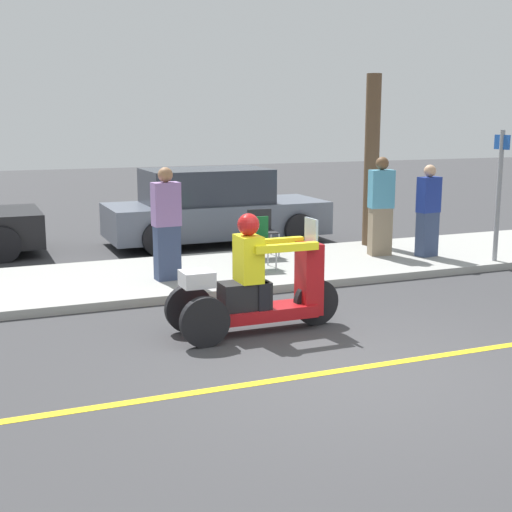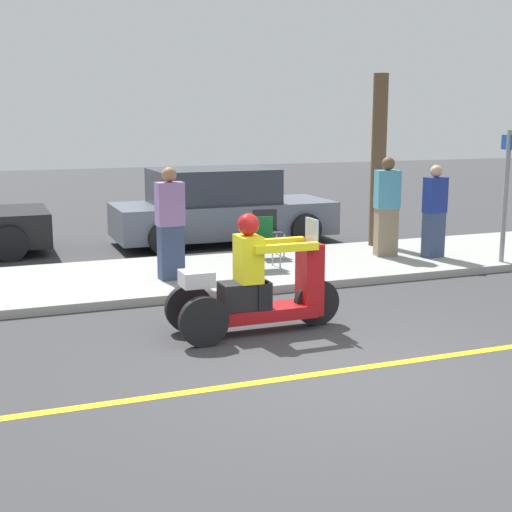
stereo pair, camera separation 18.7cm
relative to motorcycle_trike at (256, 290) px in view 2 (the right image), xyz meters
name	(u,v)px [view 2 (the right image)]	position (x,y,z in m)	size (l,w,h in m)	color
ground_plane	(352,369)	(0.45, -1.56, -0.52)	(60.00, 60.00, 0.00)	#38383A
lane_stripe	(312,375)	(0.00, -1.56, -0.52)	(24.00, 0.12, 0.01)	gold
sidewalk_strip	(215,273)	(0.45, 3.04, -0.46)	(28.00, 2.80, 0.12)	#9E9E99
motorcycle_trike	(256,290)	(0.00, 0.00, 0.00)	(2.12, 0.72, 1.44)	black
spectator_end_of_line	(387,209)	(3.63, 3.08, 0.44)	(0.45, 0.32, 1.73)	gray
spectator_mid_group	(434,213)	(4.34, 2.67, 0.37)	(0.41, 0.28, 1.60)	#38476B
spectator_by_tree	(170,226)	(-0.37, 2.61, 0.42)	(0.42, 0.27, 1.69)	#38476B
folding_chair_set_back	(262,237)	(1.21, 2.89, 0.11)	(0.51, 0.51, 0.82)	#A5A8AD
folding_chair_curbside	(267,228)	(1.64, 3.75, 0.11)	(0.50, 0.50, 0.82)	#A5A8AD
parked_car_lot_far	(220,208)	(1.51, 5.96, 0.19)	(4.41, 1.93, 1.52)	slate
tree_trunk	(378,161)	(4.01, 4.04, 1.20)	(0.28, 0.28, 3.19)	brown
street_sign	(506,191)	(5.18, 1.89, 0.80)	(0.08, 0.36, 2.20)	gray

